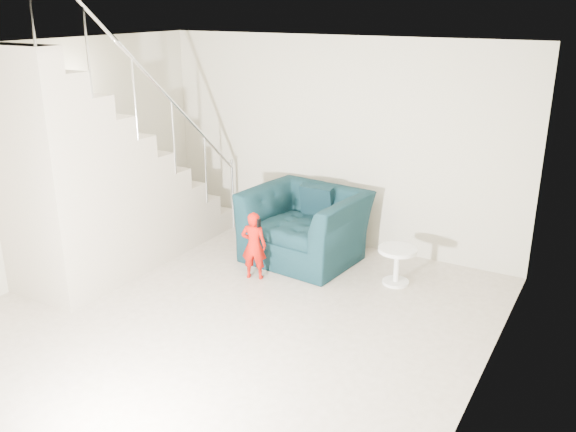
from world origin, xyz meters
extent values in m
plane|color=gray|center=(0.00, 0.00, 0.00)|extent=(5.50, 5.50, 0.00)
plane|color=silver|center=(0.00, 0.00, 2.70)|extent=(5.50, 5.50, 0.00)
plane|color=#B4AF93|center=(0.00, 2.75, 1.35)|extent=(5.00, 0.00, 5.00)
plane|color=#B4AF93|center=(-2.50, 0.00, 1.35)|extent=(0.00, 5.50, 5.50)
plane|color=#B4AF93|center=(2.50, 0.00, 1.35)|extent=(0.00, 5.50, 5.50)
imported|color=black|center=(-0.06, 1.99, 0.44)|extent=(1.46, 1.31, 0.88)
imported|color=#9A1404|center=(-0.31, 1.20, 0.41)|extent=(0.34, 0.28, 0.82)
cylinder|color=silver|center=(1.20, 1.87, 0.42)|extent=(0.44, 0.44, 0.04)
cylinder|color=silver|center=(1.20, 1.87, 0.20)|extent=(0.07, 0.07, 0.40)
cylinder|color=silver|center=(1.20, 1.87, 0.02)|extent=(0.31, 0.31, 0.03)
cube|color=#ADA089|center=(-2.00, 2.35, 0.14)|extent=(1.00, 0.30, 0.27)
cube|color=#ADA089|center=(-2.00, 2.05, 0.27)|extent=(1.00, 0.30, 0.54)
cube|color=#ADA089|center=(-2.00, 1.75, 0.41)|extent=(1.00, 0.30, 0.81)
cube|color=#ADA089|center=(-2.00, 1.45, 0.54)|extent=(1.00, 0.30, 1.08)
cube|color=#ADA089|center=(-2.00, 1.15, 0.68)|extent=(1.00, 0.30, 1.35)
cube|color=#ADA089|center=(-2.00, 0.85, 0.81)|extent=(1.00, 0.30, 1.62)
cube|color=#ADA089|center=(-2.00, 0.55, 0.95)|extent=(1.00, 0.30, 1.89)
cube|color=#ADA089|center=(-2.00, 0.25, 1.08)|extent=(1.00, 0.30, 2.16)
cube|color=#ADA089|center=(-2.00, -0.05, 1.22)|extent=(1.00, 0.30, 2.43)
cube|color=#ADA089|center=(-2.00, -0.35, 1.35)|extent=(1.00, 0.30, 2.70)
cylinder|color=silver|center=(-1.50, 1.00, 2.25)|extent=(0.04, 3.03, 2.73)
cylinder|color=silver|center=(-1.50, 2.50, 0.50)|extent=(0.04, 0.04, 1.00)
cube|color=black|center=(-0.04, 2.30, 0.68)|extent=(0.44, 0.21, 0.44)
cube|color=black|center=(-0.69, 1.93, 0.55)|extent=(0.06, 0.57, 0.64)
cube|color=black|center=(-0.22, 1.17, 0.71)|extent=(0.02, 0.05, 0.10)
camera|label=1|loc=(3.29, -4.30, 3.09)|focal=38.00mm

